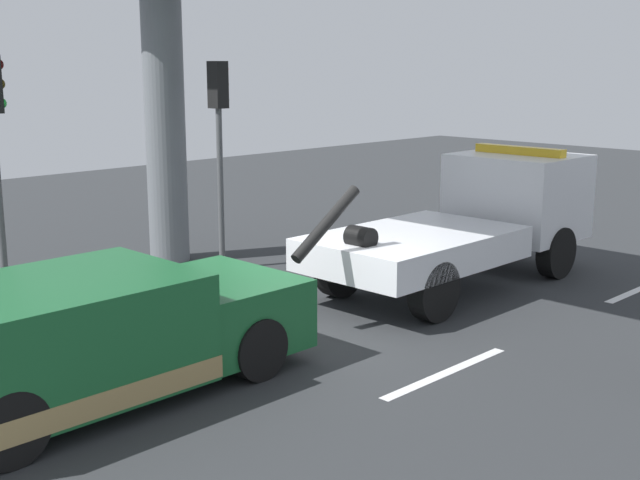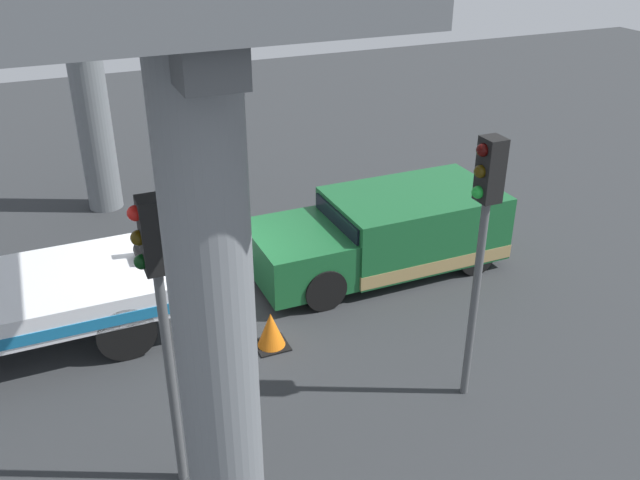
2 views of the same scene
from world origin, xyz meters
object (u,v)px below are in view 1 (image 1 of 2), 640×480
tow_truck_white (477,218)px  towed_van_green (91,339)px  traffic_cone_orange (211,297)px  traffic_light_far (220,119)px

tow_truck_white → towed_van_green: 8.23m
traffic_cone_orange → traffic_light_far: bearing=47.9°
tow_truck_white → traffic_light_far: traffic_light_far is taller
traffic_cone_orange → towed_van_green: bearing=-151.4°
tow_truck_white → traffic_light_far: bearing=125.3°
tow_truck_white → towed_van_green: bearing=-180.0°
tow_truck_white → traffic_cone_orange: 5.39m
tow_truck_white → traffic_cone_orange: (-5.03, 1.74, -0.88)m
tow_truck_white → towed_van_green: size_ratio=1.39×
towed_van_green → traffic_light_far: 7.08m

